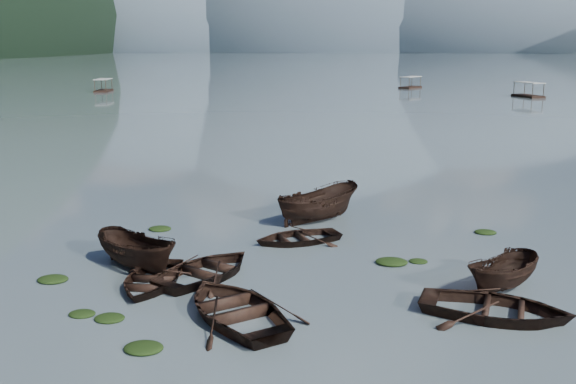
# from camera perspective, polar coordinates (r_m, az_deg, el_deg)

# --- Properties ---
(ground_plane) EXTENTS (2400.00, 2400.00, 0.00)m
(ground_plane) POSITION_cam_1_polar(r_m,az_deg,el_deg) (18.98, -4.30, -14.12)
(ground_plane) COLOR slate
(haze_mtn_a) EXTENTS (520.00, 520.00, 280.00)m
(haze_mtn_a) POSITION_cam_1_polar(r_m,az_deg,el_deg) (953.68, -9.65, 12.31)
(haze_mtn_a) COLOR #475666
(haze_mtn_a) RESTS_ON ground
(haze_mtn_b) EXTENTS (520.00, 520.00, 340.00)m
(haze_mtn_b) POSITION_cam_1_polar(r_m,az_deg,el_deg) (918.79, 2.71, 12.45)
(haze_mtn_b) COLOR #475666
(haze_mtn_b) RESTS_ON ground
(haze_mtn_c) EXTENTS (520.00, 520.00, 260.00)m
(haze_mtn_c) POSITION_cam_1_polar(r_m,az_deg,el_deg) (926.75, 15.42, 12.01)
(haze_mtn_c) COLOR #475666
(haze_mtn_c) RESTS_ON ground
(rowboat_0) EXTENTS (3.00, 4.15, 0.85)m
(rowboat_0) POSITION_cam_1_polar(r_m,az_deg,el_deg) (24.35, -12.02, -8.09)
(rowboat_0) COLOR black
(rowboat_0) RESTS_ON ground
(rowboat_1) EXTENTS (5.11, 5.62, 0.95)m
(rowboat_1) POSITION_cam_1_polar(r_m,az_deg,el_deg) (24.82, -7.17, -7.48)
(rowboat_1) COLOR black
(rowboat_1) RESTS_ON ground
(rowboat_2) EXTENTS (4.57, 3.89, 1.70)m
(rowboat_2) POSITION_cam_1_polar(r_m,az_deg,el_deg) (26.18, -13.16, -6.63)
(rowboat_2) COLOR black
(rowboat_2) RESTS_ON ground
(rowboat_3) EXTENTS (5.98, 6.25, 1.05)m
(rowboat_3) POSITION_cam_1_polar(r_m,az_deg,el_deg) (21.23, -4.64, -11.06)
(rowboat_3) COLOR black
(rowboat_3) RESTS_ON ground
(rowboat_4) EXTENTS (5.52, 4.51, 1.00)m
(rowboat_4) POSITION_cam_1_polar(r_m,az_deg,el_deg) (22.24, 17.92, -10.53)
(rowboat_4) COLOR black
(rowboat_4) RESTS_ON ground
(rowboat_5) EXTENTS (3.67, 3.83, 1.49)m
(rowboat_5) POSITION_cam_1_polar(r_m,az_deg,el_deg) (24.68, 18.53, -8.20)
(rowboat_5) COLOR black
(rowboat_5) RESTS_ON ground
(rowboat_7) EXTENTS (4.81, 4.35, 0.82)m
(rowboat_7) POSITION_cam_1_polar(r_m,az_deg,el_deg) (28.81, 0.84, -4.46)
(rowboat_7) COLOR black
(rowboat_7) RESTS_ON ground
(rowboat_8) EXTENTS (4.89, 4.90, 1.94)m
(rowboat_8) POSITION_cam_1_polar(r_m,az_deg,el_deg) (32.31, 2.70, -2.53)
(rowboat_8) COLOR black
(rowboat_8) RESTS_ON ground
(weed_clump_0) EXTENTS (0.99, 0.81, 0.22)m
(weed_clump_0) POSITION_cam_1_polar(r_m,az_deg,el_deg) (21.79, -15.57, -10.87)
(weed_clump_0) COLOR black
(weed_clump_0) RESTS_ON ground
(weed_clump_1) EXTENTS (0.89, 0.71, 0.20)m
(weed_clump_1) POSITION_cam_1_polar(r_m,az_deg,el_deg) (22.39, -17.83, -10.36)
(weed_clump_1) COLOR black
(weed_clump_1) RESTS_ON ground
(weed_clump_2) EXTENTS (1.17, 0.93, 0.25)m
(weed_clump_2) POSITION_cam_1_polar(r_m,az_deg,el_deg) (19.57, -12.71, -13.54)
(weed_clump_2) COLOR black
(weed_clump_2) RESTS_ON ground
(weed_clump_3) EXTENTS (0.78, 0.65, 0.17)m
(weed_clump_3) POSITION_cam_1_polar(r_m,az_deg,el_deg) (26.76, 11.50, -6.11)
(weed_clump_3) COLOR black
(weed_clump_3) RESTS_ON ground
(weed_clump_4) EXTENTS (1.30, 1.03, 0.27)m
(weed_clump_4) POSITION_cam_1_polar(r_m,az_deg,el_deg) (26.37, 9.19, -6.30)
(weed_clump_4) COLOR black
(weed_clump_4) RESTS_ON ground
(weed_clump_5) EXTENTS (1.16, 0.94, 0.25)m
(weed_clump_5) POSITION_cam_1_polar(r_m,az_deg,el_deg) (25.77, -20.16, -7.43)
(weed_clump_5) COLOR black
(weed_clump_5) RESTS_ON ground
(weed_clump_6) EXTENTS (1.08, 0.90, 0.23)m
(weed_clump_6) POSITION_cam_1_polar(r_m,az_deg,el_deg) (31.24, -11.31, -3.32)
(weed_clump_6) COLOR black
(weed_clump_6) RESTS_ON ground
(weed_clump_7) EXTENTS (1.01, 0.81, 0.22)m
(weed_clump_7) POSITION_cam_1_polar(r_m,az_deg,el_deg) (31.48, 17.14, -3.52)
(weed_clump_7) COLOR black
(weed_clump_7) RESTS_ON ground
(pontoon_left) EXTENTS (3.38, 6.23, 2.27)m
(pontoon_left) POSITION_cam_1_polar(r_m,az_deg,el_deg) (125.80, -16.05, 8.57)
(pontoon_left) COLOR black
(pontoon_left) RESTS_ON ground
(pontoon_centre) EXTENTS (5.02, 6.21, 2.22)m
(pontoon_centre) POSITION_cam_1_polar(r_m,az_deg,el_deg) (133.10, 10.82, 9.05)
(pontoon_centre) COLOR black
(pontoon_centre) RESTS_ON ground
(pontoon_right) EXTENTS (4.52, 6.64, 2.35)m
(pontoon_right) POSITION_cam_1_polar(r_m,az_deg,el_deg) (115.83, 20.55, 7.91)
(pontoon_right) COLOR black
(pontoon_right) RESTS_ON ground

